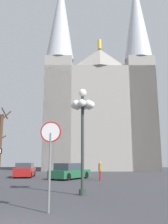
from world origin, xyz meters
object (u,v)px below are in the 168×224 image
Objects in this scene: stop_sign at (50,148)px; parked_car_near_red at (25,170)px; street_lamp at (83,115)px; bare_tree at (0,148)px; parked_car_far_green at (70,172)px; cathedral at (99,103)px; pedestrian_walking at (100,169)px.

stop_sign is 0.69× the size of parked_car_near_red.
bare_tree is at bearing 154.00° from street_lamp.
stop_sign is at bearing -84.65° from parked_car_far_green.
street_lamp is 1.07× the size of bare_tree.
cathedral is 22.98m from parked_car_near_red.
parked_car_near_red is (-7.51, -18.36, -11.59)m from cathedral.
parked_car_near_red reaches higher than parked_car_far_green.
bare_tree is (-5.65, 2.76, -1.59)m from street_lamp.
parked_car_far_green is (-2.48, -20.60, -11.60)m from cathedral.
stop_sign is 0.63× the size of parked_car_far_green.
stop_sign is 4.70m from street_lamp.
cathedral is 8.53× the size of parked_car_near_red.
parked_car_far_green is 3.28m from pedestrian_walking.
pedestrian_walking is at bearing 85.09° from street_lamp.
pedestrian_walking is (2.88, -1.55, 0.29)m from parked_car_far_green.
stop_sign is 8.51m from bare_tree.
cathedral is 7.36× the size of bare_tree.
street_lamp is 11.16m from parked_car_far_green.
street_lamp is 1.24× the size of parked_car_near_red.
bare_tree is 10.17m from parked_car_near_red.
bare_tree is (-6.01, -28.26, -9.79)m from cathedral.
pedestrian_walking is (1.51, 13.05, -1.13)m from stop_sign.
parked_car_far_green is (5.04, -2.24, -0.01)m from parked_car_near_red.
street_lamp reaches higher than parked_car_near_red.
cathedral is at bearing 83.15° from parked_car_far_green.
cathedral reaches higher than street_lamp.
pedestrian_walking is at bearing -25.60° from parked_car_near_red.
cathedral is at bearing 88.20° from stop_sign.
parked_car_far_green is at bearing -23.95° from parked_car_near_red.
bare_tree is at bearing -102.00° from cathedral.
bare_tree is (-4.90, 6.95, 0.40)m from stop_sign.
pedestrian_walking is (0.40, -22.16, -11.31)m from cathedral.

